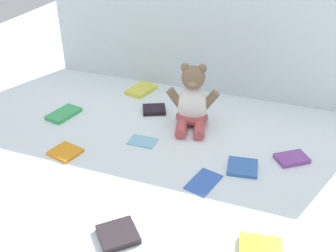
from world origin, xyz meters
The scene contains 13 objects.
ground_plane centered at (0.00, 0.00, 0.00)m, with size 3.20×3.20×0.00m, color silver.
backdrop_drape centered at (0.00, 0.42, 0.33)m, with size 1.49×0.03×0.66m, color silver.
teddy_bear centered at (0.03, 0.11, 0.09)m, with size 0.21×0.20×0.25m.
book_case_0 centered at (-0.33, -0.25, 0.01)m, with size 0.10×0.09×0.01m, color orange.
book_case_1 centered at (-0.10, -0.08, 0.00)m, with size 0.07×0.10×0.01m, color #77B6D7.
book_case_2 centered at (-0.48, -0.01, 0.01)m, with size 0.08×0.14×0.02m, color #39A359.
book_case_3 centered at (0.03, -0.54, 0.01)m, with size 0.10×0.10×0.02m, color #2B2428.
book_case_4 centered at (0.40, -0.45, 0.01)m, with size 0.08×0.11×0.02m, color yellow.
book_case_5 centered at (-0.27, 0.30, 0.01)m, with size 0.09×0.13×0.02m, color yellow.
book_case_6 centered at (0.43, -0.01, 0.01)m, with size 0.07×0.11×0.02m, color #7D4094.
book_case_7 centered at (0.28, -0.12, 0.01)m, with size 0.10×0.10×0.01m, color #3260AD.
book_case_8 centered at (0.18, -0.24, 0.00)m, with size 0.08×0.13×0.01m, color #325AB8.
book_case_9 centered at (-0.14, 0.15, 0.01)m, with size 0.08×0.09×0.02m, color black.
Camera 1 is at (0.43, -1.23, 0.83)m, focal length 43.14 mm.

